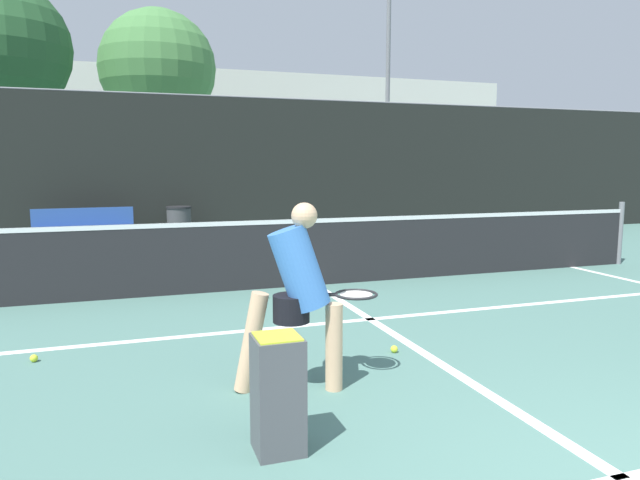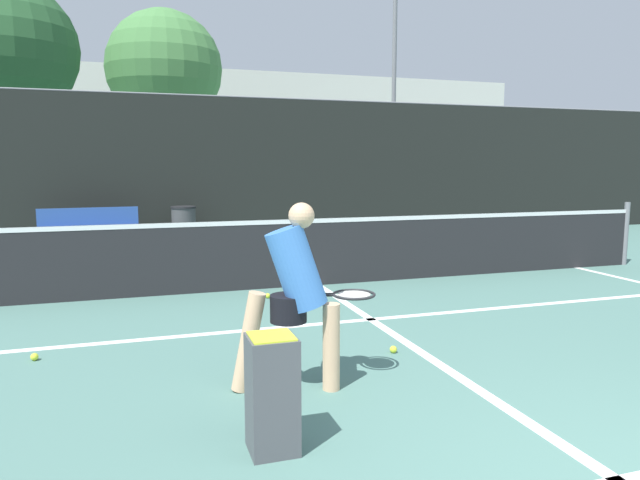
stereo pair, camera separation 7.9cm
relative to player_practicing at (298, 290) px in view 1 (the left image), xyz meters
name	(u,v)px [view 1 (the left image)]	position (x,y,z in m)	size (l,w,h in m)	color
court_baseline_near	(624,479)	(1.32, -1.76, -0.77)	(11.00, 0.10, 0.01)	white
court_service_line	(370,319)	(1.32, 1.65, -0.77)	(8.25, 0.10, 0.01)	white
court_center_mark	(401,338)	(1.32, 0.90, -0.77)	(0.10, 5.34, 0.01)	white
net	(316,249)	(1.32, 3.57, -0.26)	(11.09, 0.09, 1.07)	slate
fence_back	(244,170)	(1.32, 8.75, 0.82)	(24.00, 0.06, 3.20)	black
player_practicing	(298,290)	(0.00, 0.00, 0.00)	(1.20, 0.48, 1.43)	#DBAD84
tennis_ball_scattered_1	(394,349)	(1.07, 0.55, -0.74)	(0.07, 0.07, 0.07)	#D1E033
tennis_ball_scattered_2	(34,358)	(-2.00, 1.32, -0.74)	(0.07, 0.07, 0.07)	#D1E033
tennis_ball_scattered_3	(266,296)	(0.45, 3.00, -0.74)	(0.07, 0.07, 0.07)	#D1E033
ball_hopper	(278,391)	(-0.38, -0.86, -0.40)	(0.28, 0.28, 0.71)	#4C4C51
courtside_bench	(84,228)	(-2.01, 7.98, -0.29)	(1.89, 0.50, 0.86)	#2D519E
trash_bin	(179,227)	(-0.18, 8.14, -0.35)	(0.52, 0.52, 0.84)	#3F3F42
parked_car	(222,204)	(1.39, 12.53, -0.19)	(1.79, 4.56, 1.38)	#B7B7BC
floodlight_mast	(388,37)	(8.05, 15.56, 5.53)	(1.10, 0.24, 10.17)	slate
tree_west	(158,69)	(0.01, 17.19, 4.26)	(4.00, 4.00, 7.04)	brown
tree_mid	(0,48)	(-4.64, 15.93, 4.42)	(4.13, 4.13, 7.27)	brown
building_far	(177,135)	(1.32, 25.94, 2.42)	(36.00, 2.40, 6.38)	beige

